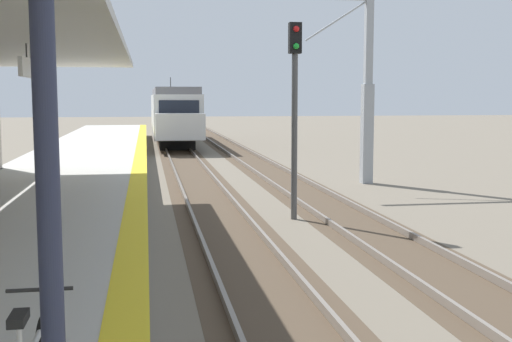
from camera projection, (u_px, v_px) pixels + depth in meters
station_platform at (47, 210)px, 16.44m from camera, size 5.00×80.00×0.91m
track_pair_nearest_platform at (207, 198)px, 21.13m from camera, size 2.34×120.00×0.16m
track_pair_middle at (310, 195)px, 21.68m from camera, size 2.34×120.00×0.16m
approaching_train at (173, 113)px, 46.51m from camera, size 2.93×19.60×4.76m
rail_signal_post at (295, 100)px, 17.32m from camera, size 0.32×0.34×5.20m
catenary_pylon_far_side at (360, 88)px, 24.60m from camera, size 5.00×0.40×7.50m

